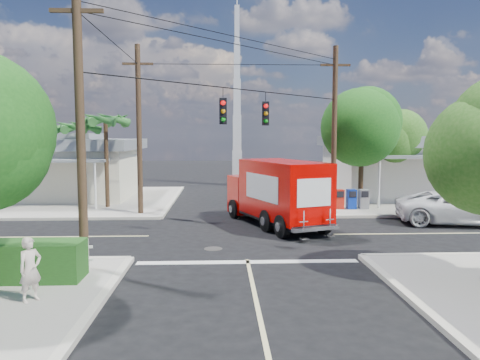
{
  "coord_description": "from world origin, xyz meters",
  "views": [
    {
      "loc": [
        -0.91,
        -19.78,
        4.28
      ],
      "look_at": [
        0.0,
        2.0,
        2.2
      ],
      "focal_mm": 35.0,
      "sensor_mm": 36.0,
      "label": 1
    }
  ],
  "objects": [
    {
      "name": "vending_boxes",
      "position": [
        6.5,
        6.2,
        0.69
      ],
      "size": [
        1.9,
        0.5,
        1.1
      ],
      "color": "#B51F12",
      "rests_on": "sidewalk_ne"
    },
    {
      "name": "delivery_truck",
      "position": [
        1.73,
        2.02,
        1.58
      ],
      "size": [
        4.54,
        7.48,
        3.12
      ],
      "color": "black",
      "rests_on": "ground"
    },
    {
      "name": "palm_nw_front",
      "position": [
        -7.5,
        7.5,
        5.04
      ],
      "size": [
        3.01,
        3.08,
        5.59
      ],
      "color": "#422D1C",
      "rests_on": "sidewalk_nw"
    },
    {
      "name": "sidewalk_nw",
      "position": [
        -10.88,
        10.88,
        0.07
      ],
      "size": [
        14.12,
        14.12,
        0.14
      ],
      "color": "#A09B91",
      "rests_on": "ground"
    },
    {
      "name": "ground",
      "position": [
        0.0,
        0.0,
        0.0
      ],
      "size": [
        120.0,
        120.0,
        0.0
      ],
      "primitive_type": "plane",
      "color": "black",
      "rests_on": "ground"
    },
    {
      "name": "road_markings",
      "position": [
        0.0,
        -1.47,
        0.01
      ],
      "size": [
        32.0,
        32.0,
        0.01
      ],
      "color": "beige",
      "rests_on": "ground"
    },
    {
      "name": "building_nw",
      "position": [
        -12.0,
        12.46,
        2.22
      ],
      "size": [
        10.8,
        10.2,
        4.3
      ],
      "color": "beige",
      "rests_on": "sidewalk_nw"
    },
    {
      "name": "utility_poles",
      "position": [
        -1.58,
        1.6,
        4.67
      ],
      "size": [
        12.0,
        10.68,
        9.0
      ],
      "color": "#473321",
      "rests_on": "ground"
    },
    {
      "name": "tree_ne_back",
      "position": [
        9.81,
        8.96,
        4.19
      ],
      "size": [
        3.77,
        3.66,
        5.82
      ],
      "color": "#422D1C",
      "rests_on": "sidewalk_ne"
    },
    {
      "name": "palm_nw_back",
      "position": [
        -9.5,
        9.0,
        4.67
      ],
      "size": [
        3.01,
        3.08,
        5.19
      ],
      "color": "#422D1C",
      "rests_on": "sidewalk_nw"
    },
    {
      "name": "parked_car",
      "position": [
        10.58,
        2.07,
        0.8
      ],
      "size": [
        6.22,
        3.84,
        1.61
      ],
      "primitive_type": "imported",
      "rotation": [
        0.0,
        0.0,
        1.36
      ],
      "color": "silver",
      "rests_on": "ground"
    },
    {
      "name": "sidewalk_ne",
      "position": [
        10.88,
        10.88,
        0.07
      ],
      "size": [
        14.12,
        14.12,
        0.14
      ],
      "color": "#A09B91",
      "rests_on": "ground"
    },
    {
      "name": "building_ne",
      "position": [
        12.5,
        11.97,
        2.32
      ],
      "size": [
        11.8,
        10.2,
        4.5
      ],
      "color": "silver",
      "rests_on": "sidewalk_ne"
    },
    {
      "name": "tree_ne_front",
      "position": [
        7.21,
        6.76,
        4.77
      ],
      "size": [
        4.21,
        4.14,
        6.66
      ],
      "color": "#422D1C",
      "rests_on": "sidewalk_ne"
    },
    {
      "name": "pedestrian",
      "position": [
        -5.66,
        -8.2,
        0.95
      ],
      "size": [
        0.67,
        0.71,
        1.63
      ],
      "primitive_type": "imported",
      "rotation": [
        0.0,
        0.0,
        0.91
      ],
      "color": "beige",
      "rests_on": "sidewalk_sw"
    },
    {
      "name": "radio_tower",
      "position": [
        0.5,
        20.0,
        5.64
      ],
      "size": [
        0.8,
        0.8,
        17.0
      ],
      "color": "silver",
      "rests_on": "ground"
    }
  ]
}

